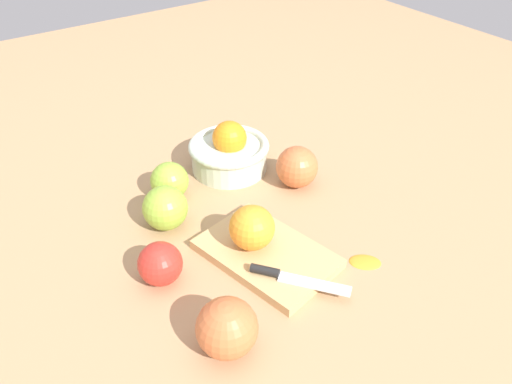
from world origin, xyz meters
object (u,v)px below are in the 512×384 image
Objects in this scene: apple_front_right at (160,264)px; knife at (286,276)px; bowl at (229,152)px; apple_front_left at (165,208)px; apple_front_right_2 at (227,328)px; apple_front_left_2 at (170,181)px; orange_on_board at (252,228)px; cutting_board at (266,254)px; apple_back_left at (297,167)px.

knife is at bearing 51.09° from apple_front_right.
bowl is 0.21m from apple_front_left.
apple_front_right_2 reaches higher than apple_front_left_2.
orange_on_board is 0.15m from apple_front_right.
bowl reaches higher than cutting_board.
apple_front_left is 1.10× the size of apple_front_left_2.
apple_front_left_2 is at bearing -173.26° from knife.
cutting_board is 0.05m from orange_on_board.
apple_front_right is at bearing -51.33° from bowl.
orange_on_board is 0.10m from knife.
cutting_board is 3.13× the size of apple_front_right.
apple_front_left_2 is at bearing 148.93° from apple_front_right.
orange_on_board is 0.22m from apple_front_left_2.
knife is (0.32, -0.11, -0.02)m from bowl.
bowl is 2.17× the size of orange_on_board.
apple_front_left_2 is (-0.31, -0.04, 0.01)m from knife.
cutting_board is 2.58× the size of apple_front_right_2.
knife is 1.59× the size of apple_front_right_2.
apple_front_right_2 is 0.37m from apple_front_left_2.
orange_on_board is at bearing -58.56° from apple_back_left.
orange_on_board is 0.92× the size of apple_back_left.
apple_back_left is 0.24m from apple_front_left_2.
orange_on_board is at bearing 79.09° from apple_front_right.
bowl is 2.26× the size of apple_front_left_2.
apple_front_right is at bearing -100.91° from orange_on_board.
orange_on_board is at bearing 135.56° from apple_front_right_2.
apple_front_right reaches higher than cutting_board.
orange_on_board is 0.21m from apple_back_left.
apple_front_left is 0.09m from apple_front_left_2.
apple_back_left reaches higher than apple_front_right.
cutting_board is at bearing 27.31° from orange_on_board.
apple_front_left is at bearing -160.66° from knife.
knife is 0.19m from apple_front_right.
apple_front_right_2 is (0.05, -0.13, 0.02)m from knife.
cutting_board is at bearing 72.04° from apple_front_right.
bowl is 1.93× the size of apple_front_right_2.
apple_back_left is (-0.25, 0.32, -0.00)m from apple_front_right_2.
apple_back_left is (-0.11, 0.18, -0.01)m from orange_on_board.
orange_on_board is 0.19m from apple_front_right_2.
orange_on_board is at bearing -24.35° from bowl.
orange_on_board reaches higher than knife.
apple_front_right is at bearing -30.43° from apple_front_left.
knife reaches higher than cutting_board.
orange_on_board is 0.89× the size of apple_front_right_2.
bowl is at bearing 155.65° from orange_on_board.
apple_front_right is at bearing -31.07° from apple_front_left_2.
bowl is 2.05× the size of apple_front_left.
bowl is 0.27m from cutting_board.
apple_front_left is at bearing -150.24° from cutting_board.
apple_back_left is at bearing 64.31° from apple_front_left_2.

